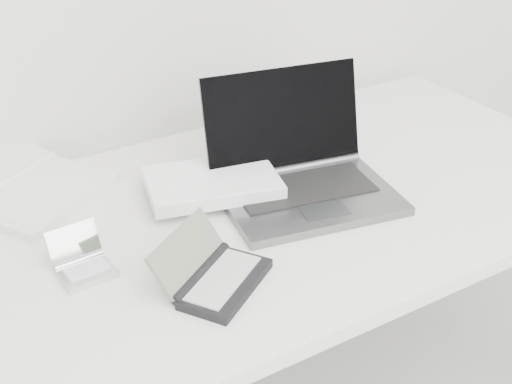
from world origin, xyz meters
TOP-DOWN VIEW (x-y plane):
  - desk at (0.00, 1.55)m, footprint 1.60×0.80m
  - laptop_large at (0.04, 1.58)m, footprint 0.52×0.41m
  - netbook_open_white at (-0.40, 1.85)m, footprint 0.43×0.45m
  - pda_silver at (-0.39, 1.52)m, footprint 0.10×0.11m
  - palmtop_charcoal at (-0.21, 1.36)m, footprint 0.23×0.23m

SIDE VIEW (x-z plane):
  - desk at x=0.00m, z-range 0.32..1.05m
  - pda_silver at x=-0.39m, z-range 0.71..0.78m
  - palmtop_charcoal at x=-0.21m, z-range 0.70..0.79m
  - netbook_open_white at x=-0.40m, z-range 0.71..0.78m
  - laptop_large at x=0.04m, z-range 0.65..0.89m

